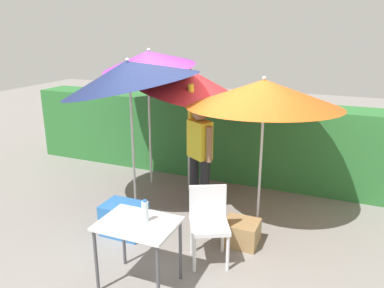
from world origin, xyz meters
The scene contains 12 objects.
ground_plane centered at (0.00, 0.00, 0.00)m, with size 24.00×24.00×0.00m, color gray.
hedge_row centered at (0.00, 2.01, 0.71)m, with size 8.00×0.70×1.41m, color #2D7033.
umbrella_rainbow centered at (-0.95, 0.24, 2.05)m, with size 2.04×2.01×2.46m.
umbrella_orange centered at (0.91, 0.60, 1.83)m, with size 2.10×2.11×2.07m.
umbrella_yellow centered at (-1.13, 1.15, 2.16)m, with size 1.56×1.56×2.43m.
umbrella_navy centered at (-0.40, 1.16, 1.86)m, with size 1.91×1.88×2.25m.
person_vendor centered at (0.01, 0.56, 0.93)m, with size 0.51×0.38×1.88m.
chair_plastic centered at (0.60, -0.64, 0.51)m, with size 0.59×0.59×0.89m.
cooler_box centered at (-0.63, -0.54, 0.21)m, with size 0.56×0.41×0.43m, color #2D6BB7.
crate_cardboard centered at (0.88, -0.18, 0.16)m, with size 0.43×0.39×0.31m, color #9E7A4C.
folding_table centered at (0.10, -1.39, 0.66)m, with size 0.80×0.60×0.75m.
bottle_water centered at (0.16, -1.34, 0.86)m, with size 0.07×0.07×0.24m.
Camera 1 is at (1.97, -4.40, 2.67)m, focal length 35.60 mm.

